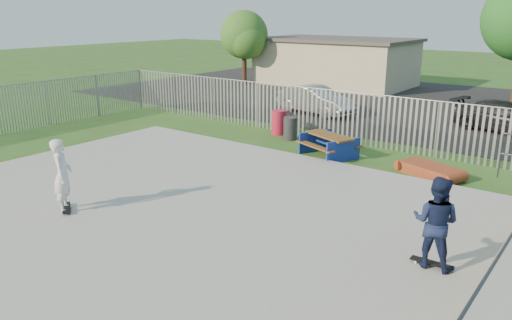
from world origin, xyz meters
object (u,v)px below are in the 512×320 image
Objects in this scene: funbox at (430,171)px; tree_left at (244,35)px; trash_bin_red at (279,122)px; skater_white at (63,175)px; picnic_table at (329,145)px; trash_bin_grey at (290,128)px; skater_navy at (436,222)px; car_silver at (316,100)px; car_dark at (505,117)px.

tree_left is at bearing 164.26° from funbox.
trash_bin_red is 0.55× the size of skater_white.
picnic_table is 2.72m from trash_bin_grey.
skater_navy and skater_white have the same top height.
funbox is 1.08× the size of skater_white.
funbox is (3.62, -0.04, -0.22)m from picnic_table.
car_silver reaches higher than trash_bin_grey.
picnic_table is 2.28× the size of trash_bin_red.
car_silver is 15.87m from skater_navy.
picnic_table is 18.79m from tree_left.
car_silver is 8.53m from car_dark.
car_silver is 2.25× the size of skater_white.
skater_navy reaches higher than funbox.
tree_left is 2.73× the size of skater_navy.
skater_navy reaches higher than car_silver.
picnic_table is at bearing -64.72° from skater_white.
skater_white is at bearing -163.42° from car_silver.
tree_left is at bearing -20.36° from skater_white.
car_silver reaches higher than trash_bin_red.
skater_navy is at bearing -120.02° from skater_white.
trash_bin_grey is at bearing -43.00° from skater_navy.
picnic_table is 1.25× the size of skater_white.
trash_bin_red is 4.76m from car_silver.
car_dark is at bearing 83.92° from picnic_table.
skater_white is (0.69, -10.39, 0.57)m from trash_bin_red.
picnic_table is at bearing 162.32° from car_dark.
funbox is 1.08× the size of skater_navy.
skater_white reaches higher than trash_bin_grey.
skater_navy is 1.00× the size of skater_white.
picnic_table reaches higher than funbox.
car_silver is 15.14m from skater_white.
skater_navy is at bearing -41.83° from trash_bin_grey.
skater_navy is at bearing -25.12° from picnic_table.
funbox is at bearing 21.07° from picnic_table.
trash_bin_grey is 0.18× the size of tree_left.
picnic_table is at bearing -135.55° from car_silver.
tree_left reaches higher than car_silver.
picnic_table is at bearing -160.54° from funbox.
skater_navy is at bearing -43.69° from tree_left.
picnic_table is at bearing -26.64° from trash_bin_red.
skater_navy is at bearing -130.88° from car_silver.
car_silver is 11.58m from tree_left.
car_dark reaches higher than picnic_table.
skater_white reaches higher than funbox.
trash_bin_grey is at bearing 175.27° from picnic_table.
trash_bin_grey is 0.22× the size of car_silver.
picnic_table is 8.82m from car_dark.
car_silver is 0.83× the size of tree_left.
trash_bin_red is 15.29m from tree_left.
picnic_table is at bearing -26.44° from trash_bin_grey.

